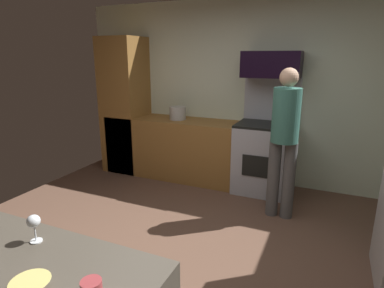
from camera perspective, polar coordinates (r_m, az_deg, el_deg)
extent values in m
cube|color=brown|center=(3.12, -2.58, -20.55)|extent=(5.20, 4.80, 0.02)
cube|color=silver|center=(4.76, 10.00, 8.92)|extent=(5.20, 0.12, 2.60)
cube|color=olive|center=(4.89, -1.79, -0.85)|extent=(2.40, 0.60, 0.90)
cube|color=olive|center=(5.27, -11.77, 6.69)|extent=(0.60, 0.60, 2.10)
cube|color=#AFB2BD|center=(4.49, 12.73, -2.59)|extent=(0.76, 0.64, 0.92)
cube|color=black|center=(4.37, 13.09, 3.35)|extent=(0.76, 0.64, 0.03)
cube|color=#AFB2BD|center=(4.60, 14.04, 7.82)|extent=(0.76, 0.06, 0.59)
cube|color=black|center=(4.19, 11.82, -3.99)|extent=(0.44, 0.01, 0.28)
cube|color=black|center=(4.38, 13.98, 13.57)|extent=(0.74, 0.38, 0.33)
cylinder|color=#525252|center=(3.84, 14.29, -5.98)|extent=(0.14, 0.14, 0.90)
cylinder|color=#525252|center=(3.82, 16.81, -6.29)|extent=(0.14, 0.14, 0.90)
cylinder|color=#387063|center=(3.63, 16.39, 4.89)|extent=(0.30, 0.30, 0.59)
sphere|color=tan|center=(3.58, 16.88, 11.28)|extent=(0.20, 0.20, 0.20)
cone|color=#DDCA6E|center=(1.55, -26.76, -21.69)|extent=(0.16, 0.16, 0.05)
cylinder|color=silver|center=(1.89, -25.95, -15.25)|extent=(0.06, 0.06, 0.01)
cylinder|color=silver|center=(1.87, -26.10, -14.14)|extent=(0.01, 0.01, 0.08)
ellipsoid|color=silver|center=(1.84, -26.37, -12.18)|extent=(0.07, 0.07, 0.07)
cylinder|color=#B8B9B6|center=(4.80, -2.57, 5.52)|extent=(0.24, 0.24, 0.19)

